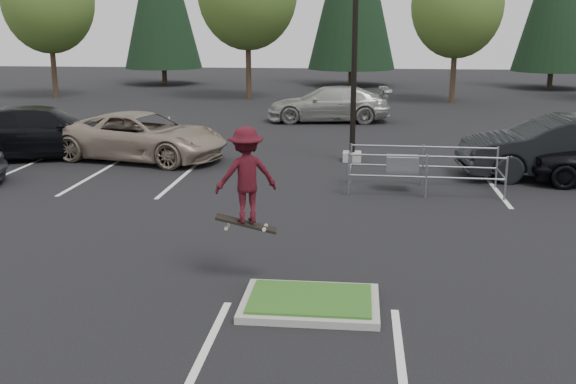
# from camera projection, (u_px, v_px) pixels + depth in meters

# --- Properties ---
(ground) EXTENTS (120.00, 120.00, 0.00)m
(ground) POSITION_uv_depth(u_px,v_px,m) (310.00, 307.00, 10.85)
(ground) COLOR black
(ground) RESTS_ON ground
(grass_median) EXTENTS (2.20, 1.60, 0.16)m
(grass_median) POSITION_uv_depth(u_px,v_px,m) (310.00, 302.00, 10.83)
(grass_median) COLOR #A09E95
(grass_median) RESTS_ON ground
(stall_lines) EXTENTS (22.62, 17.60, 0.01)m
(stall_lines) POSITION_uv_depth(u_px,v_px,m) (274.00, 206.00, 16.80)
(stall_lines) COLOR silver
(stall_lines) RESTS_ON ground
(light_pole) EXTENTS (0.70, 0.60, 10.12)m
(light_pole) POSITION_uv_depth(u_px,v_px,m) (355.00, 20.00, 21.27)
(light_pole) COLOR #A09E95
(light_pole) RESTS_ON ground
(decid_a) EXTENTS (5.44, 5.44, 8.91)m
(decid_a) POSITION_uv_depth(u_px,v_px,m) (49.00, 4.00, 40.32)
(decid_a) COLOR #38281C
(decid_a) RESTS_ON ground
(decid_c) EXTENTS (5.12, 5.12, 8.38)m
(decid_c) POSITION_uv_depth(u_px,v_px,m) (457.00, 9.00, 37.74)
(decid_c) COLOR #38281C
(decid_c) RESTS_ON ground
(cart_corral) EXTENTS (4.11, 1.57, 1.16)m
(cart_corral) POSITION_uv_depth(u_px,v_px,m) (407.00, 165.00, 18.20)
(cart_corral) COLOR #95979D
(cart_corral) RESTS_ON ground
(skateboarder) EXTENTS (1.22, 0.97, 1.85)m
(skateboarder) POSITION_uv_depth(u_px,v_px,m) (245.00, 176.00, 11.48)
(skateboarder) COLOR black
(skateboarder) RESTS_ON ground
(car_l_tan) EXTENTS (6.16, 3.89, 1.59)m
(car_l_tan) POSITION_uv_depth(u_px,v_px,m) (142.00, 136.00, 22.42)
(car_l_tan) COLOR gray
(car_l_tan) RESTS_ON ground
(car_l_black) EXTENTS (6.48, 4.25, 1.74)m
(car_l_black) POSITION_uv_depth(u_px,v_px,m) (41.00, 132.00, 22.76)
(car_l_black) COLOR black
(car_l_black) RESTS_ON ground
(car_r_charc) EXTENTS (5.68, 2.29, 1.83)m
(car_r_charc) POSITION_uv_depth(u_px,v_px,m) (557.00, 147.00, 19.68)
(car_r_charc) COLOR black
(car_r_charc) RESTS_ON ground
(car_far_silver) EXTENTS (5.82, 2.80, 1.63)m
(car_far_silver) POSITION_uv_depth(u_px,v_px,m) (329.00, 104.00, 31.19)
(car_far_silver) COLOR #A6A6A1
(car_far_silver) RESTS_ON ground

